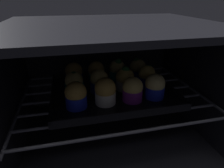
{
  "coord_description": "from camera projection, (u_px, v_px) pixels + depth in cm",
  "views": [
    {
      "loc": [
        -12.37,
        -30.73,
        42.23
      ],
      "look_at": [
        0.0,
        22.2,
        17.25
      ],
      "focal_mm": 31.08,
      "sensor_mm": 36.0,
      "label": 1
    }
  ],
  "objects": [
    {
      "name": "oven_cavity",
      "position": [
        109.0,
        80.0,
        0.64
      ],
      "size": [
        59.0,
        47.0,
        37.0
      ],
      "color": "black",
      "rests_on": "ground"
    },
    {
      "name": "oven_rack",
      "position": [
        112.0,
        95.0,
        0.61
      ],
      "size": [
        54.8,
        42.0,
        0.8
      ],
      "color": "#51515B",
      "rests_on": "oven_cavity"
    },
    {
      "name": "baking_tray",
      "position": [
        112.0,
        91.0,
        0.61
      ],
      "size": [
        36.66,
        29.18,
        2.2
      ],
      "color": "black",
      "rests_on": "oven_rack"
    },
    {
      "name": "muffin_row0_col0",
      "position": [
        76.0,
        95.0,
        0.5
      ],
      "size": [
        5.68,
        5.68,
        7.16
      ],
      "color": "#1928B7",
      "rests_on": "baking_tray"
    },
    {
      "name": "muffin_row0_col1",
      "position": [
        105.0,
        92.0,
        0.52
      ],
      "size": [
        5.75,
        5.75,
        7.36
      ],
      "color": "silver",
      "rests_on": "baking_tray"
    },
    {
      "name": "muffin_row0_col2",
      "position": [
        133.0,
        90.0,
        0.53
      ],
      "size": [
        5.63,
        5.63,
        6.96
      ],
      "color": "#7A238C",
      "rests_on": "baking_tray"
    },
    {
      "name": "muffin_row0_col3",
      "position": [
        155.0,
        87.0,
        0.55
      ],
      "size": [
        5.66,
        5.66,
        7.14
      ],
      "color": "#1928B7",
      "rests_on": "baking_tray"
    },
    {
      "name": "muffin_row1_col0",
      "position": [
        74.0,
        83.0,
        0.57
      ],
      "size": [
        5.62,
        5.62,
        7.08
      ],
      "color": "#0C8C84",
      "rests_on": "baking_tray"
    },
    {
      "name": "muffin_row1_col1",
      "position": [
        99.0,
        82.0,
        0.58
      ],
      "size": [
        5.62,
        5.62,
        7.08
      ],
      "color": "#1928B7",
      "rests_on": "baking_tray"
    },
    {
      "name": "muffin_row1_col2",
      "position": [
        125.0,
        79.0,
        0.6
      ],
      "size": [
        5.84,
        5.84,
        7.55
      ],
      "color": "silver",
      "rests_on": "baking_tray"
    },
    {
      "name": "muffin_row1_col3",
      "position": [
        147.0,
        77.0,
        0.62
      ],
      "size": [
        5.62,
        5.62,
        7.22
      ],
      "color": "#1928B7",
      "rests_on": "baking_tray"
    },
    {
      "name": "muffin_row2_col0",
      "position": [
        74.0,
        74.0,
        0.64
      ],
      "size": [
        5.71,
        5.71,
        7.27
      ],
      "color": "#1928B7",
      "rests_on": "baking_tray"
    },
    {
      "name": "muffin_row2_col1",
      "position": [
        96.0,
        72.0,
        0.65
      ],
      "size": [
        5.62,
        5.62,
        7.24
      ],
      "color": "#0C8C84",
      "rests_on": "baking_tray"
    },
    {
      "name": "muffin_row2_col2",
      "position": [
        117.0,
        70.0,
        0.67
      ],
      "size": [
        5.62,
        5.62,
        7.67
      ],
      "color": "#0C8C84",
      "rests_on": "baking_tray"
    },
    {
      "name": "muffin_row2_col3",
      "position": [
        138.0,
        69.0,
        0.69
      ],
      "size": [
        5.83,
        5.83,
        7.19
      ],
      "color": "#1928B7",
      "rests_on": "baking_tray"
    }
  ]
}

